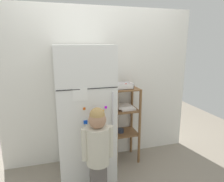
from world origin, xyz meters
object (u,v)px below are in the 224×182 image
(pantry_shelf_unit, at_px, (125,116))
(refrigerator, at_px, (84,113))
(child_standing, at_px, (98,145))
(fruit_bin, at_px, (124,86))

(pantry_shelf_unit, bearing_deg, refrigerator, -165.91)
(refrigerator, bearing_deg, child_standing, -83.54)
(child_standing, relative_size, fruit_bin, 4.16)
(refrigerator, relative_size, child_standing, 1.58)
(refrigerator, height_order, child_standing, refrigerator)
(refrigerator, xyz_separation_m, fruit_bin, (0.57, 0.14, 0.28))
(refrigerator, distance_m, fruit_bin, 0.64)
(child_standing, height_order, pantry_shelf_unit, pantry_shelf_unit)
(child_standing, height_order, fruit_bin, fruit_bin)
(child_standing, relative_size, pantry_shelf_unit, 0.97)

